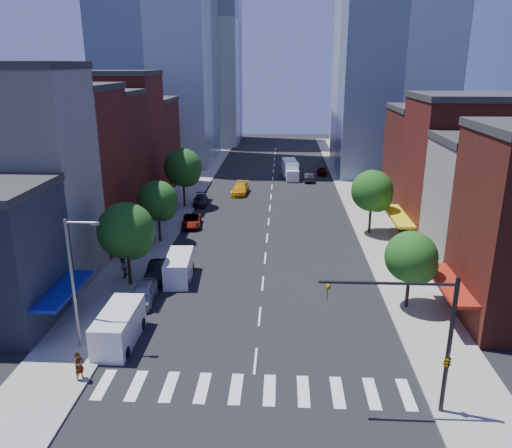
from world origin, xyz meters
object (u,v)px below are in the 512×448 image
(taxi, at_px, (240,189))
(pedestrian_far, at_px, (123,267))
(traffic_car_oncoming, at_px, (308,177))
(traffic_car_far, at_px, (322,171))
(parked_car_rear, at_px, (201,200))
(pedestrian_near, at_px, (79,366))
(cargo_van_near, at_px, (118,328))
(cargo_van_far, at_px, (179,268))
(box_truck, at_px, (290,170))
(parked_car_third, at_px, (192,221))
(parked_car_front, at_px, (143,293))
(parked_car_second, at_px, (157,271))

(taxi, height_order, pedestrian_far, pedestrian_far)
(traffic_car_oncoming, relative_size, traffic_car_far, 1.08)
(parked_car_rear, height_order, pedestrian_near, pedestrian_near)
(cargo_van_near, relative_size, taxi, 1.04)
(traffic_car_far, bearing_deg, pedestrian_far, 65.90)
(traffic_car_far, xyz_separation_m, pedestrian_near, (-19.00, -60.29, 0.39))
(cargo_van_far, height_order, traffic_car_far, cargo_van_far)
(box_truck, relative_size, pedestrian_far, 3.85)
(box_truck, height_order, pedestrian_far, box_truck)
(taxi, distance_m, box_truck, 13.63)
(cargo_van_near, xyz_separation_m, traffic_car_far, (18.00, 55.92, -0.52))
(cargo_van_near, relative_size, pedestrian_near, 3.11)
(parked_car_rear, bearing_deg, cargo_van_near, -94.57)
(parked_car_third, distance_m, box_truck, 29.55)
(taxi, height_order, box_truck, box_truck)
(parked_car_front, xyz_separation_m, cargo_van_far, (2.01, 4.48, 0.33))
(traffic_car_far, bearing_deg, parked_car_third, 60.32)
(parked_car_third, bearing_deg, traffic_car_oncoming, 51.91)
(traffic_car_far, distance_m, pedestrian_far, 49.91)
(traffic_car_far, bearing_deg, parked_car_rear, 49.44)
(parked_car_second, xyz_separation_m, traffic_car_oncoming, (15.39, 39.63, -0.04))
(traffic_car_oncoming, bearing_deg, pedestrian_near, 72.03)
(cargo_van_near, height_order, box_truck, box_truck)
(traffic_car_oncoming, bearing_deg, taxi, 38.78)
(taxi, bearing_deg, cargo_van_near, -92.67)
(parked_car_third, height_order, taxi, taxi)
(cargo_van_near, distance_m, traffic_car_far, 58.74)
(cargo_van_near, height_order, pedestrian_far, cargo_van_near)
(traffic_car_oncoming, distance_m, pedestrian_near, 57.32)
(cargo_van_far, relative_size, taxi, 1.00)
(pedestrian_far, bearing_deg, box_truck, 159.88)
(traffic_car_far, bearing_deg, taxi, 48.13)
(parked_car_rear, bearing_deg, pedestrian_near, -96.00)
(parked_car_front, xyz_separation_m, parked_car_rear, (0.00, 29.18, -0.13))
(cargo_van_near, bearing_deg, box_truck, 76.82)
(parked_car_second, relative_size, cargo_van_far, 0.83)
(traffic_car_far, xyz_separation_m, box_truck, (-5.56, -2.84, 0.71))
(parked_car_third, xyz_separation_m, cargo_van_near, (-0.44, -26.08, 0.54))
(parked_car_rear, relative_size, traffic_car_oncoming, 1.07)
(parked_car_third, xyz_separation_m, box_truck, (12.00, 27.00, 0.72))
(parked_car_rear, bearing_deg, traffic_car_oncoming, 39.86)
(parked_car_rear, distance_m, box_truck, 21.57)
(parked_car_rear, bearing_deg, box_truck, 50.20)
(parked_car_front, bearing_deg, cargo_van_far, 61.56)
(parked_car_front, distance_m, pedestrian_near, 10.71)
(pedestrian_far, bearing_deg, traffic_car_far, 154.99)
(cargo_van_far, bearing_deg, parked_car_front, -118.03)
(cargo_van_far, height_order, taxi, cargo_van_far)
(parked_car_second, bearing_deg, box_truck, 71.51)
(parked_car_third, height_order, parked_car_rear, parked_car_rear)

